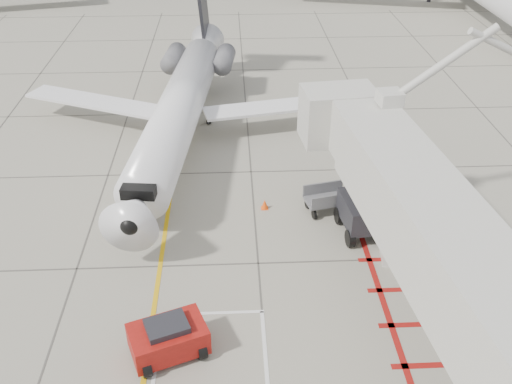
{
  "coord_description": "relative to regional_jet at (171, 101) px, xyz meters",
  "views": [
    {
      "loc": [
        -1.02,
        -15.61,
        16.38
      ],
      "look_at": [
        0.0,
        6.0,
        2.5
      ],
      "focal_mm": 40.0,
      "sensor_mm": 36.0,
      "label": 1
    }
  ],
  "objects": [
    {
      "name": "ground_plane",
      "position": [
        4.35,
        -13.83,
        -3.63
      ],
      "size": [
        260.0,
        260.0,
        0.0
      ],
      "primitive_type": "plane",
      "color": "gray",
      "rests_on": "ground"
    },
    {
      "name": "regional_jet",
      "position": [
        0.0,
        0.0,
        0.0
      ],
      "size": [
        24.93,
        29.99,
        7.26
      ],
      "primitive_type": null,
      "rotation": [
        0.0,
        0.0,
        -0.11
      ],
      "color": "white",
      "rests_on": "ground_plane"
    },
    {
      "name": "jet_bridge",
      "position": [
        10.28,
        -13.84,
        0.29
      ],
      "size": [
        11.43,
        20.51,
        7.84
      ],
      "primitive_type": null,
      "rotation": [
        0.0,
        0.0,
        0.11
      ],
      "color": "beige",
      "rests_on": "ground_plane"
    },
    {
      "name": "pushback_tug",
      "position": [
        0.82,
        -14.78,
        -2.84
      ],
      "size": [
        3.14,
        2.55,
        1.59
      ],
      "primitive_type": null,
      "rotation": [
        0.0,
        0.0,
        0.36
      ],
      "color": "#9B130F",
      "rests_on": "ground_plane"
    },
    {
      "name": "baggage_cart",
      "position": [
        8.0,
        -5.82,
        -2.96
      ],
      "size": [
        2.37,
        1.78,
        1.34
      ],
      "primitive_type": null,
      "rotation": [
        0.0,
        0.0,
        0.22
      ],
      "color": "#5E5E63",
      "rests_on": "ground_plane"
    },
    {
      "name": "ground_power_unit",
      "position": [
        10.94,
        -9.88,
        -2.79
      ],
      "size": [
        2.27,
        1.51,
        1.68
      ],
      "primitive_type": null,
      "rotation": [
        0.0,
        0.0,
        -0.13
      ],
      "color": "silver",
      "rests_on": "ground_plane"
    },
    {
      "name": "cone_nose",
      "position": [
        -1.72,
        -6.5,
        -3.41
      ],
      "size": [
        0.32,
        0.32,
        0.44
      ],
      "primitive_type": "cone",
      "color": "#DA580B",
      "rests_on": "ground_plane"
    },
    {
      "name": "cone_side",
      "position": [
        4.89,
        -5.5,
        -3.37
      ],
      "size": [
        0.37,
        0.37,
        0.52
      ],
      "primitive_type": "cone",
      "color": "#FF4E0D",
      "rests_on": "ground_plane"
    }
  ]
}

